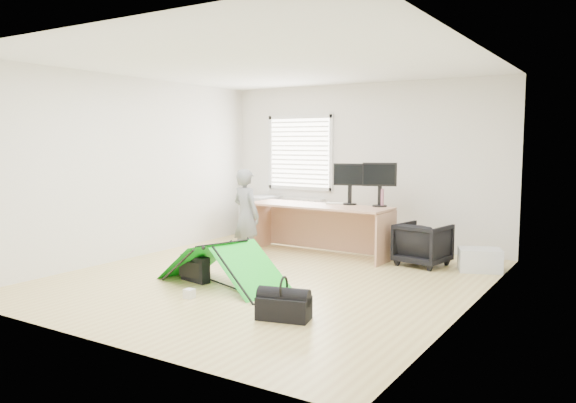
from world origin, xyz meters
The scene contains 18 objects.
ground centered at (0.00, 0.00, 0.00)m, with size 5.50×5.50×0.00m, color tan.
back_wall centered at (0.00, 2.75, 1.35)m, with size 5.00×0.02×2.70m, color silver.
window centered at (-1.20, 2.71, 1.55)m, with size 1.20×0.06×1.20m, color silver.
radiator centered at (-1.20, 2.67, 0.45)m, with size 1.00×0.12×0.60m, color silver.
desk centered at (-0.22, 1.61, 0.39)m, with size 2.28×0.72×0.78m, color tan.
filing_cabinet centered at (-1.81, 2.37, 0.39)m, with size 0.50×0.66×0.77m, color #9EA0A4.
monitor_left centered at (0.17, 1.92, 1.01)m, with size 0.49×0.11×0.47m, color black.
monitor_right centered at (0.67, 1.92, 1.02)m, with size 0.50×0.11×0.48m, color black.
keyboard centered at (0.02, 1.90, 0.79)m, with size 0.43×0.15×0.02m, color beige.
thermos centered at (0.69, 1.94, 0.91)m, with size 0.07×0.07×0.27m, color #AF627C.
office_chair centered at (1.40, 1.75, 0.30)m, with size 0.65×0.66×0.60m, color black.
person centered at (-0.87, 0.64, 0.68)m, with size 0.49×0.32×1.35m, color slate.
kite centered at (-0.29, -0.64, 0.26)m, with size 1.66×0.73×0.52m, color #12BF1E, non-canonical shape.
storage_crate centered at (2.18, 1.81, 0.15)m, with size 0.55×0.38×0.31m, color silver.
tote_bag centered at (-1.73, 2.14, 0.21)m, with size 0.36×0.16×0.42m, color teal.
laptop_bag centered at (-0.70, -0.66, 0.16)m, with size 0.43×0.13×0.32m, color black.
white_box centered at (-0.25, -1.28, 0.05)m, with size 0.10×0.10×0.10m, color silver.
duffel_bag centered at (1.05, -1.35, 0.11)m, with size 0.52×0.26×0.23m, color black.
Camera 1 is at (3.93, -5.87, 1.73)m, focal length 35.00 mm.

